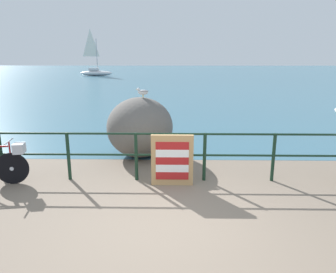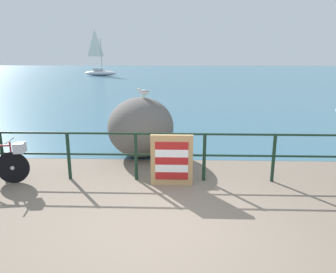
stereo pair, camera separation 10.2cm
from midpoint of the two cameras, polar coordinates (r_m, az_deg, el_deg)
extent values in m
cube|color=#756656|center=(24.42, 0.83, 8.12)|extent=(120.00, 120.00, 0.10)
cube|color=#38667A|center=(52.65, 1.00, 11.42)|extent=(120.00, 90.00, 0.01)
cylinder|color=black|center=(7.52, -28.23, -3.09)|extent=(0.07, 0.07, 1.02)
cylinder|color=black|center=(6.94, -17.93, -3.40)|extent=(0.07, 0.07, 1.02)
cylinder|color=black|center=(6.62, -6.20, -3.63)|extent=(0.07, 0.07, 1.02)
cylinder|color=black|center=(6.59, 6.16, -3.70)|extent=(0.07, 0.07, 1.02)
cylinder|color=black|center=(6.86, 18.08, -3.61)|extent=(0.07, 0.07, 1.02)
cylinder|color=black|center=(6.43, -0.03, 0.47)|extent=(9.94, 0.04, 0.04)
cylinder|color=black|center=(6.55, -0.03, -3.36)|extent=(9.94, 0.04, 0.04)
cylinder|color=black|center=(7.18, -26.69, -5.18)|extent=(0.66, 0.13, 0.66)
cylinder|color=#B7BCC6|center=(7.18, -26.69, -5.18)|extent=(0.09, 0.07, 0.08)
cylinder|color=maroon|center=(7.10, -26.94, -3.00)|extent=(0.03, 0.03, 0.57)
cylinder|color=#B7BCC6|center=(7.03, -27.20, -0.78)|extent=(0.10, 0.48, 0.03)
cube|color=#B7BCC6|center=(7.01, -25.68, -1.93)|extent=(0.23, 0.27, 0.20)
cube|color=tan|center=(6.32, 0.30, -4.30)|extent=(0.84, 0.09, 1.04)
cube|color=#AD1E1E|center=(6.38, 0.29, -7.10)|extent=(0.66, 0.01, 0.16)
cube|color=white|center=(6.33, 0.29, -5.79)|extent=(0.66, 0.01, 0.16)
cube|color=#AD1E1E|center=(6.27, 0.30, -4.45)|extent=(0.66, 0.01, 0.16)
cube|color=white|center=(6.23, 0.30, -3.09)|extent=(0.66, 0.01, 0.16)
cube|color=#AD1E1E|center=(6.18, 0.30, -1.71)|extent=(0.66, 0.01, 0.16)
ellipsoid|color=#605B56|center=(8.18, -5.43, 1.70)|extent=(1.70, 1.94, 1.53)
cylinder|color=gold|center=(8.06, -4.93, 7.27)|extent=(0.01, 0.01, 0.06)
cylinder|color=gold|center=(8.10, -4.85, 7.31)|extent=(0.01, 0.01, 0.06)
ellipsoid|color=white|center=(8.07, -4.90, 7.96)|extent=(0.27, 0.15, 0.13)
ellipsoid|color=#9E9EA3|center=(8.06, -4.77, 8.17)|extent=(0.25, 0.15, 0.06)
sphere|color=white|center=(8.09, -5.75, 8.46)|extent=(0.08, 0.08, 0.08)
cone|color=gold|center=(8.10, -6.09, 8.42)|extent=(0.05, 0.03, 0.02)
ellipsoid|color=white|center=(45.22, -12.89, 11.08)|extent=(4.43, 1.40, 0.70)
cube|color=silver|center=(45.26, -13.30, 11.73)|extent=(1.32, 0.83, 0.36)
cylinder|color=#B2B2B7|center=(45.13, -12.81, 14.19)|extent=(0.10, 0.10, 4.20)
pyramid|color=white|center=(45.33, -13.88, 16.13)|extent=(1.60, 0.10, 3.57)
camera|label=1|loc=(0.05, -90.42, -0.11)|focal=33.76mm
camera|label=2|loc=(0.05, 89.58, 0.11)|focal=33.76mm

